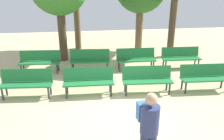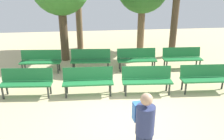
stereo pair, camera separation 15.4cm
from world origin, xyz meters
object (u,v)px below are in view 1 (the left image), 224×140
object	(u,v)px
bench_r0_c2	(147,78)
visitor_with_backpack	(148,127)
bench_r0_c1	(89,80)
bench_r0_c3	(204,76)
bench_r1_c2	(136,58)
bench_r1_c1	(90,59)
bench_r0_c0	(27,82)
bench_r1_c0	(40,60)
bench_r1_c3	(181,56)

from	to	relation	value
bench_r0_c2	visitor_with_backpack	size ratio (longest dim) A/B	0.99
bench_r0_c1	bench_r0_c2	xyz separation A→B (m)	(1.89, -0.12, 0.00)
bench_r0_c1	bench_r0_c3	world-z (taller)	same
bench_r1_c2	bench_r1_c1	bearing A→B (deg)	179.02
bench_r1_c1	bench_r0_c1	bearing A→B (deg)	-89.04
bench_r0_c0	visitor_with_backpack	distance (m)	4.53
bench_r1_c2	bench_r1_c0	bearing A→B (deg)	178.92
bench_r0_c0	bench_r0_c3	distance (m)	5.77
bench_r0_c3	bench_r1_c1	xyz separation A→B (m)	(-3.68, 2.34, 0.00)
bench_r1_c2	bench_r1_c3	size ratio (longest dim) A/B	1.00
bench_r1_c1	visitor_with_backpack	bearing A→B (deg)	-76.56
bench_r0_c1	bench_r0_c0	bearing A→B (deg)	178.03
bench_r0_c1	bench_r1_c3	world-z (taller)	same
bench_r1_c0	bench_r0_c2	bearing A→B (deg)	-27.30
bench_r0_c0	bench_r1_c3	bearing A→B (deg)	21.99
bench_r0_c2	bench_r0_c3	size ratio (longest dim) A/B	1.01
bench_r0_c2	bench_r1_c0	distance (m)	4.42
bench_r0_c0	bench_r0_c1	world-z (taller)	same
bench_r0_c0	bench_r0_c3	xyz separation A→B (m)	(5.76, -0.34, 0.00)
bench_r1_c0	bench_r1_c2	world-z (taller)	same
bench_r0_c1	bench_r1_c2	world-z (taller)	same
bench_r0_c2	bench_r0_c3	distance (m)	1.94
bench_r0_c0	bench_r0_c1	distance (m)	1.93
bench_r0_c2	bench_r0_c3	xyz separation A→B (m)	(1.94, -0.09, 0.00)
bench_r0_c2	bench_r1_c0	world-z (taller)	same
bench_r1_c0	bench_r1_c1	bearing A→B (deg)	1.73
bench_r0_c2	bench_r1_c2	xyz separation A→B (m)	(0.14, 2.15, 0.00)
bench_r0_c0	visitor_with_backpack	xyz separation A→B (m)	(2.89, -3.46, 0.43)
bench_r0_c2	bench_r1_c0	bearing A→B (deg)	152.32
bench_r1_c1	bench_r1_c3	distance (m)	3.80
bench_r1_c0	bench_r1_c3	distance (m)	5.80
bench_r0_c1	bench_r1_c0	bearing A→B (deg)	131.39
bench_r0_c3	visitor_with_backpack	size ratio (longest dim) A/B	0.98
bench_r0_c3	bench_r0_c0	bearing A→B (deg)	179.84
bench_r0_c2	bench_r1_c2	size ratio (longest dim) A/B	1.01
bench_r0_c0	visitor_with_backpack	bearing A→B (deg)	-45.24
bench_r0_c0	bench_r1_c3	xyz separation A→B (m)	(5.88, 1.81, 0.00)
bench_r1_c0	bench_r0_c0	bearing A→B (deg)	-87.29
bench_r1_c3	visitor_with_backpack	world-z (taller)	visitor_with_backpack
bench_r0_c3	visitor_with_backpack	bearing A→B (deg)	-129.37
bench_r1_c1	visitor_with_backpack	size ratio (longest dim) A/B	0.99
bench_r1_c1	bench_r1_c2	distance (m)	1.89
bench_r0_c3	visitor_with_backpack	world-z (taller)	visitor_with_backpack
bench_r1_c0	bench_r1_c3	world-z (taller)	same
bench_r1_c1	visitor_with_backpack	xyz separation A→B (m)	(0.81, -5.46, 0.43)
bench_r0_c0	bench_r1_c3	distance (m)	6.15
bench_r1_c0	bench_r1_c2	bearing A→B (deg)	1.83
bench_r1_c3	visitor_with_backpack	bearing A→B (deg)	-116.94
bench_r0_c3	bench_r0_c2	bearing A→B (deg)	-179.35
bench_r0_c3	bench_r1_c2	world-z (taller)	same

